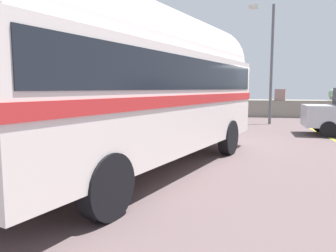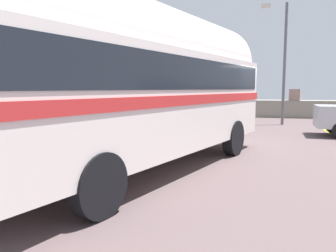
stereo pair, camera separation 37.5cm
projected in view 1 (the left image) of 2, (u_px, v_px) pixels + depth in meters
The scene contains 4 objects.
ground at pixel (222, 146), 10.47m from camera, with size 32.00×26.00×0.02m.
breakwater at pixel (221, 105), 21.99m from camera, with size 31.36×2.10×2.50m.
vintage_coach at pixel (143, 80), 7.15m from camera, with size 5.02×8.90×3.70m.
lamp_post at pixel (269, 57), 16.46m from camera, with size 1.28×0.24×6.03m.
Camera 1 is at (0.19, -10.47, 1.86)m, focal length 34.73 mm.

